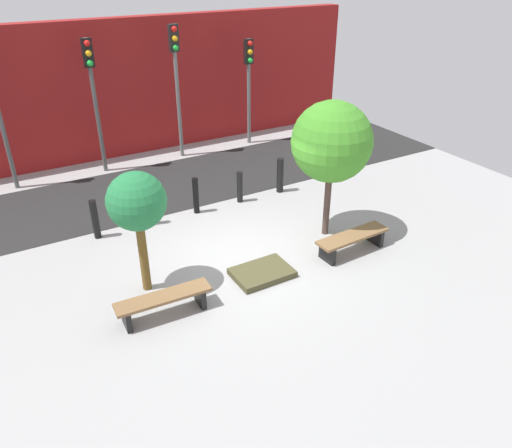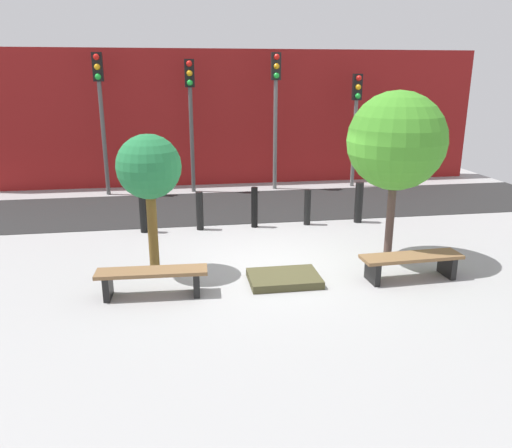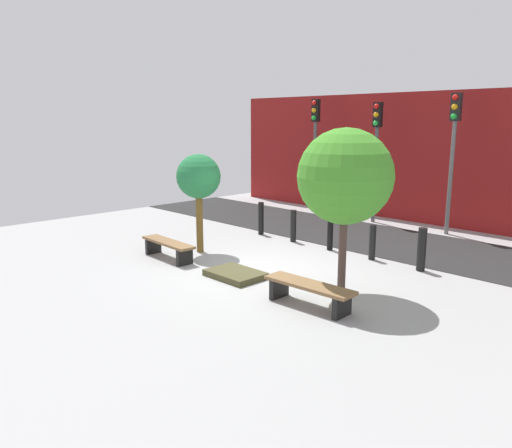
{
  "view_description": "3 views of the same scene",
  "coord_description": "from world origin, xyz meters",
  "px_view_note": "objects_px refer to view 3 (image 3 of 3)",
  "views": [
    {
      "loc": [
        -4.4,
        -8.07,
        5.93
      ],
      "look_at": [
        0.13,
        -0.26,
        0.96
      ],
      "focal_mm": 35.0,
      "sensor_mm": 36.0,
      "label": 1
    },
    {
      "loc": [
        -1.73,
        -8.5,
        3.43
      ],
      "look_at": [
        -0.39,
        -0.12,
        0.88
      ],
      "focal_mm": 35.0,
      "sensor_mm": 36.0,
      "label": 2
    },
    {
      "loc": [
        7.64,
        -7.55,
        3.3
      ],
      "look_at": [
        0.15,
        -0.26,
        1.12
      ],
      "focal_mm": 35.0,
      "sensor_mm": 36.0,
      "label": 3
    }
  ],
  "objects_px": {
    "tree_behind_left_bench": "(199,178)",
    "bollard_right": "(372,242)",
    "bollard_far_right": "(422,249)",
    "traffic_light_mid_east": "(453,139)",
    "planter_bed": "(235,274)",
    "tree_behind_right_bench": "(345,177)",
    "bench_left": "(168,246)",
    "traffic_light_west": "(315,136)",
    "bollard_center": "(330,232)",
    "bench_right": "(309,290)",
    "bollard_far_left": "(261,218)",
    "traffic_light_mid_west": "(376,141)",
    "bollard_left": "(293,226)"
  },
  "relations": [
    {
      "from": "planter_bed",
      "to": "bollard_right",
      "type": "bearing_deg",
      "value": 68.94
    },
    {
      "from": "traffic_light_west",
      "to": "bollard_right",
      "type": "bearing_deg",
      "value": -38.01
    },
    {
      "from": "bench_left",
      "to": "traffic_light_west",
      "type": "distance_m",
      "value": 7.99
    },
    {
      "from": "bollard_center",
      "to": "bollard_right",
      "type": "xyz_separation_m",
      "value": [
        1.27,
        0.0,
        -0.05
      ]
    },
    {
      "from": "bollard_left",
      "to": "traffic_light_mid_east",
      "type": "distance_m",
      "value": 5.24
    },
    {
      "from": "bollard_left",
      "to": "bollard_far_right",
      "type": "height_order",
      "value": "bollard_far_right"
    },
    {
      "from": "tree_behind_left_bench",
      "to": "planter_bed",
      "type": "bearing_deg",
      "value": -19.3
    },
    {
      "from": "bollard_far_right",
      "to": "bollard_far_left",
      "type": "bearing_deg",
      "value": 180.0
    },
    {
      "from": "tree_behind_right_bench",
      "to": "bench_right",
      "type": "bearing_deg",
      "value": -90.0
    },
    {
      "from": "planter_bed",
      "to": "tree_behind_right_bench",
      "type": "relative_size",
      "value": 0.38
    },
    {
      "from": "bollard_far_left",
      "to": "traffic_light_mid_east",
      "type": "xyz_separation_m",
      "value": [
        3.8,
        3.95,
        2.3
      ]
    },
    {
      "from": "traffic_light_mid_east",
      "to": "bollard_far_right",
      "type": "bearing_deg",
      "value": -72.17
    },
    {
      "from": "bollard_far_left",
      "to": "bollard_center",
      "type": "xyz_separation_m",
      "value": [
        2.53,
        0.0,
        -0.0
      ]
    },
    {
      "from": "bench_left",
      "to": "traffic_light_west",
      "type": "relative_size",
      "value": 0.44
    },
    {
      "from": "planter_bed",
      "to": "tree_behind_left_bench",
      "type": "height_order",
      "value": "tree_behind_left_bench"
    },
    {
      "from": "bollard_far_right",
      "to": "traffic_light_west",
      "type": "height_order",
      "value": "traffic_light_west"
    },
    {
      "from": "bollard_far_left",
      "to": "traffic_light_mid_west",
      "type": "height_order",
      "value": "traffic_light_mid_west"
    },
    {
      "from": "bench_right",
      "to": "tree_behind_left_bench",
      "type": "bearing_deg",
      "value": 165.12
    },
    {
      "from": "traffic_light_mid_east",
      "to": "bollard_left",
      "type": "bearing_deg",
      "value": -122.63
    },
    {
      "from": "bench_right",
      "to": "tree_behind_right_bench",
      "type": "relative_size",
      "value": 0.56
    },
    {
      "from": "bollard_center",
      "to": "bench_right",
      "type": "bearing_deg",
      "value": -57.7
    },
    {
      "from": "tree_behind_right_bench",
      "to": "bollard_far_left",
      "type": "xyz_separation_m",
      "value": [
        -4.74,
        2.52,
        -1.79
      ]
    },
    {
      "from": "bollard_center",
      "to": "bollard_right",
      "type": "bearing_deg",
      "value": 0.0
    },
    {
      "from": "bollard_far_right",
      "to": "traffic_light_mid_east",
      "type": "relative_size",
      "value": 0.24
    },
    {
      "from": "bench_left",
      "to": "traffic_light_west",
      "type": "height_order",
      "value": "traffic_light_west"
    },
    {
      "from": "bench_right",
      "to": "traffic_light_west",
      "type": "height_order",
      "value": "traffic_light_west"
    },
    {
      "from": "planter_bed",
      "to": "tree_behind_left_bench",
      "type": "distance_m",
      "value": 2.97
    },
    {
      "from": "bench_left",
      "to": "bollard_far_right",
      "type": "relative_size",
      "value": 1.82
    },
    {
      "from": "bollard_center",
      "to": "traffic_light_west",
      "type": "bearing_deg",
      "value": 133.79
    },
    {
      "from": "tree_behind_right_bench",
      "to": "traffic_light_mid_west",
      "type": "distance_m",
      "value": 7.35
    },
    {
      "from": "bollard_center",
      "to": "traffic_light_mid_west",
      "type": "height_order",
      "value": "traffic_light_mid_west"
    },
    {
      "from": "tree_behind_right_bench",
      "to": "traffic_light_west",
      "type": "bearing_deg",
      "value": 132.82
    },
    {
      "from": "bollard_far_right",
      "to": "traffic_light_west",
      "type": "distance_m",
      "value": 7.79
    },
    {
      "from": "planter_bed",
      "to": "traffic_light_mid_east",
      "type": "bearing_deg",
      "value": 80.11
    },
    {
      "from": "tree_behind_right_bench",
      "to": "planter_bed",
      "type": "bearing_deg",
      "value": -160.7
    },
    {
      "from": "bench_right",
      "to": "bollard_far_right",
      "type": "bearing_deg",
      "value": 82.18
    },
    {
      "from": "bollard_far_right",
      "to": "traffic_light_mid_east",
      "type": "bearing_deg",
      "value": 107.83
    },
    {
      "from": "bench_right",
      "to": "bollard_far_right",
      "type": "xyz_separation_m",
      "value": [
        0.33,
        3.49,
        0.17
      ]
    },
    {
      "from": "tree_behind_left_bench",
      "to": "traffic_light_west",
      "type": "relative_size",
      "value": 0.62
    },
    {
      "from": "tree_behind_right_bench",
      "to": "bollard_right",
      "type": "xyz_separation_m",
      "value": [
        -0.94,
        2.52,
        -1.84
      ]
    },
    {
      "from": "bench_left",
      "to": "tree_behind_right_bench",
      "type": "bearing_deg",
      "value": 14.88
    },
    {
      "from": "tree_behind_left_bench",
      "to": "bollard_right",
      "type": "xyz_separation_m",
      "value": [
        3.47,
        2.52,
        -1.47
      ]
    },
    {
      "from": "bench_right",
      "to": "traffic_light_west",
      "type": "distance_m",
      "value": 9.86
    },
    {
      "from": "bollard_left",
      "to": "traffic_light_mid_west",
      "type": "relative_size",
      "value": 0.23
    },
    {
      "from": "bollard_far_left",
      "to": "traffic_light_mid_west",
      "type": "xyz_separation_m",
      "value": [
        1.27,
        3.95,
        2.18
      ]
    },
    {
      "from": "bollard_right",
      "to": "bollard_far_right",
      "type": "relative_size",
      "value": 0.88
    },
    {
      "from": "planter_bed",
      "to": "bollard_right",
      "type": "height_order",
      "value": "bollard_right"
    },
    {
      "from": "bollard_left",
      "to": "bollard_right",
      "type": "xyz_separation_m",
      "value": [
        2.53,
        0.0,
        -0.02
      ]
    },
    {
      "from": "planter_bed",
      "to": "tree_behind_right_bench",
      "type": "bearing_deg",
      "value": 19.3
    },
    {
      "from": "bollard_left",
      "to": "bollard_far_right",
      "type": "xyz_separation_m",
      "value": [
        3.8,
        0.0,
        0.04
      ]
    }
  ]
}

